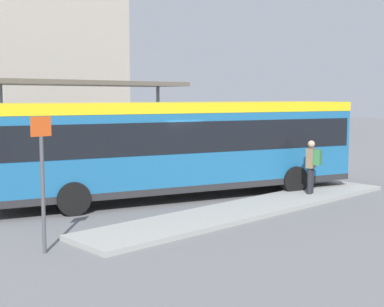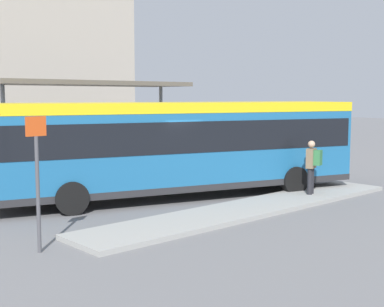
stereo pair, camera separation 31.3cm
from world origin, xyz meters
The scene contains 10 objects.
ground_plane centered at (0.00, 0.00, 0.00)m, with size 120.00×120.00×0.00m, color slate.
curb_island centered at (0.28, -2.88, 0.06)m, with size 11.28×1.80×0.12m.
city_bus centered at (0.01, 0.00, 1.76)m, with size 11.92×5.89×2.99m.
pedestrian_waiting centered at (3.01, -2.95, 1.09)m, with size 0.48×0.52×1.69m.
bicycle_black centered at (7.72, 3.60, 0.37)m, with size 0.48×1.69×0.73m.
bicycle_yellow centered at (8.08, 4.48, 0.39)m, with size 0.48×1.81×0.78m.
bicycle_green centered at (7.94, 5.36, 0.38)m, with size 0.48×1.78×0.77m.
station_shelter centered at (0.75, 6.35, 3.63)m, with size 8.67×2.91×3.80m.
potted_planter_near_shelter centered at (2.98, 3.71, 0.69)m, with size 1.03×1.03×1.36m.
platform_sign centered at (-6.07, -2.65, 1.56)m, with size 0.44×0.08×2.80m.
Camera 1 is at (-11.19, -12.47, 3.22)m, focal length 50.00 mm.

